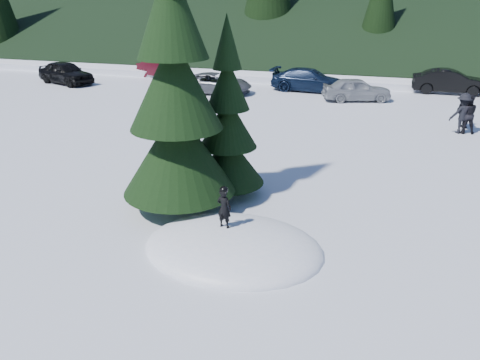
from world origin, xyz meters
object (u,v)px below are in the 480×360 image
(adult_0, at_px, (467,114))
(spruce_short, at_px, (228,129))
(car_3, at_px, (309,80))
(car_4, at_px, (357,89))
(car_0, at_px, (66,73))
(spruce_tall, at_px, (175,95))
(child_skier, at_px, (224,208))
(car_5, at_px, (450,82))
(adult_2, at_px, (463,113))
(car_1, at_px, (162,68))
(adult_1, at_px, (465,111))
(car_2, at_px, (216,83))

(adult_0, bearing_deg, spruce_short, 44.55)
(car_3, bearing_deg, car_4, -120.01)
(spruce_short, distance_m, car_3, 17.21)
(adult_0, height_order, car_0, adult_0)
(spruce_tall, distance_m, child_skier, 3.42)
(car_5, bearing_deg, car_4, 125.51)
(car_0, xyz_separation_m, car_4, (19.53, 0.30, -0.10))
(car_4, bearing_deg, child_skier, 155.87)
(adult_2, xyz_separation_m, car_1, (-19.28, 9.48, -0.23))
(spruce_short, relative_size, car_5, 1.20)
(car_4, relative_size, car_5, 0.87)
(adult_2, distance_m, car_3, 11.07)
(adult_1, height_order, car_1, adult_1)
(spruce_tall, height_order, car_5, spruce_tall)
(adult_2, bearing_deg, child_skier, 36.92)
(car_1, bearing_deg, car_4, -87.56)
(car_4, bearing_deg, car_2, 74.40)
(adult_2, height_order, car_5, adult_2)
(car_3, bearing_deg, car_2, 117.82)
(adult_2, bearing_deg, car_3, -67.75)
(spruce_tall, bearing_deg, car_5, 65.73)
(spruce_tall, relative_size, car_4, 2.21)
(spruce_tall, xyz_separation_m, car_5, (9.18, 20.35, -2.58))
(spruce_tall, xyz_separation_m, car_0, (-15.73, 16.18, -2.56))
(child_skier, relative_size, adult_2, 0.57)
(adult_2, distance_m, car_2, 14.46)
(car_4, bearing_deg, spruce_short, 151.33)
(spruce_short, distance_m, car_5, 20.68)
(spruce_tall, relative_size, car_2, 1.91)
(adult_1, distance_m, car_5, 8.42)
(child_skier, xyz_separation_m, car_1, (-12.43, 22.06, -0.32))
(car_1, relative_size, car_3, 0.83)
(adult_1, relative_size, car_5, 0.35)
(child_skier, distance_m, car_4, 18.20)
(spruce_tall, relative_size, spruce_short, 1.60)
(car_5, bearing_deg, spruce_tall, 155.54)
(car_0, bearing_deg, adult_0, -82.25)
(car_0, xyz_separation_m, car_1, (5.21, 4.26, -0.10))
(spruce_short, distance_m, adult_1, 13.28)
(spruce_short, xyz_separation_m, car_1, (-11.52, 19.04, -1.44))
(car_0, relative_size, car_2, 1.00)
(adult_1, bearing_deg, car_1, 32.02)
(spruce_tall, relative_size, child_skier, 8.52)
(adult_0, relative_size, car_5, 0.39)
(car_1, xyz_separation_m, car_5, (19.70, -0.09, 0.07))
(car_4, bearing_deg, adult_0, -154.92)
(car_1, distance_m, car_4, 14.85)
(adult_0, xyz_separation_m, adult_1, (0.02, 0.93, -0.09))
(adult_2, bearing_deg, adult_0, 167.11)
(adult_0, height_order, adult_1, adult_0)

